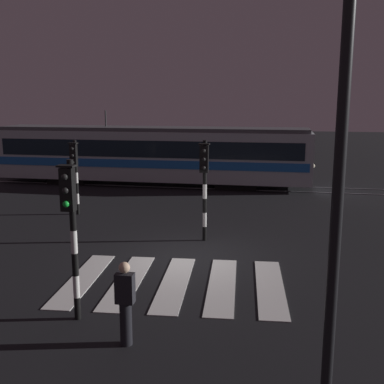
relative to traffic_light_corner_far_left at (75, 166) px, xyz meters
name	(u,v)px	position (x,y,z in m)	size (l,w,h in m)	color
ground_plane	(189,258)	(5.66, -4.51, -2.06)	(120.00, 120.00, 0.00)	black
rail_near	(229,189)	(5.66, 6.69, -2.04)	(80.00, 0.12, 0.03)	#59595E
rail_far	(231,185)	(5.66, 8.13, -2.04)	(80.00, 0.12, 0.03)	#59595E
crosswalk_zebra	(175,283)	(5.66, -6.56, -2.05)	(5.95, 4.24, 0.02)	silver
traffic_light_corner_far_left	(75,166)	(0.00, 0.00, 0.00)	(0.36, 0.42, 3.12)	black
traffic_light_median_centre	(204,176)	(5.83, -2.71, 0.21)	(0.36, 0.42, 3.44)	black
traffic_light_kerb_mid_left	(71,217)	(4.00, -9.01, 0.28)	(0.36, 0.42, 3.54)	black
street_lamp_near_kerb	(344,127)	(9.12, -11.05, 2.32)	(0.44, 1.21, 6.87)	black
tram	(151,154)	(1.21, 7.41, -0.30)	(17.72, 2.58, 4.15)	#B2BCC1
pedestrian_waiting_at_kerb	(125,303)	(5.41, -9.78, -1.18)	(0.36, 0.24, 1.71)	black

